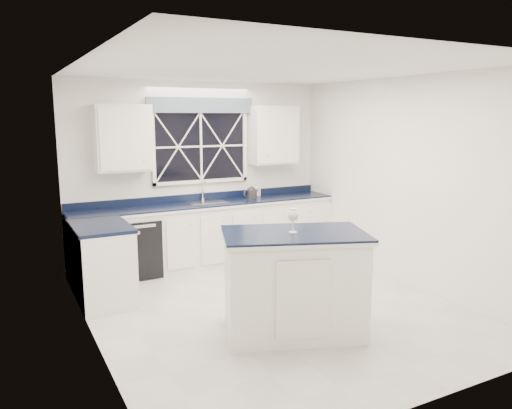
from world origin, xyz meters
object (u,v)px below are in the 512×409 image
island (294,283)px  soap_bottle (257,190)px  wine_glass (293,216)px  faucet (203,190)px  kettle (251,192)px  dishwasher (136,246)px

island → soap_bottle: size_ratio=8.12×
wine_glass → soap_bottle: (1.10, 2.85, -0.19)m
soap_bottle → wine_glass: bearing=-111.2°
faucet → kettle: faucet is taller
faucet → kettle: (0.74, -0.14, -0.07)m
faucet → soap_bottle: faucet is taller
dishwasher → faucet: bearing=10.0°
island → kettle: kettle is taller
faucet → kettle: size_ratio=1.09×
soap_bottle → kettle: bearing=-137.3°
dishwasher → soap_bottle: size_ratio=4.09×
island → kettle: bearing=91.9°
faucet → wine_glass: bearing=-93.7°
dishwasher → soap_bottle: (2.02, 0.22, 0.63)m
island → dishwasher: bearing=130.2°
faucet → island: 2.88m
island → wine_glass: (-0.02, -0.00, 0.70)m
faucet → wine_glass: 2.83m
island → kettle: (0.90, 2.68, 0.50)m
dishwasher → soap_bottle: 2.13m
faucet → dishwasher: bearing=-170.0°
faucet → soap_bottle: 0.93m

